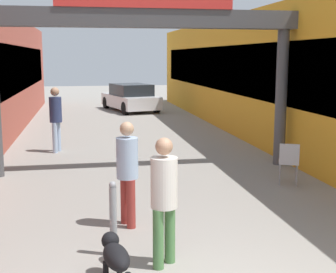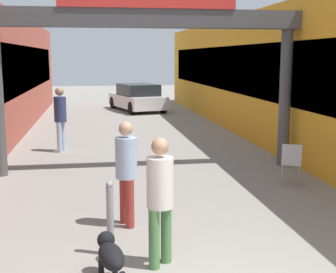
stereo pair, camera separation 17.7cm
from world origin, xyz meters
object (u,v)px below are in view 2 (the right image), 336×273
at_px(cafe_chair_aluminium_nearer, 291,160).
at_px(pedestrian_with_dog, 160,194).
at_px(pedestrian_companion, 126,167).
at_px(pedestrian_carrying_crate, 60,115).
at_px(parked_car_white, 137,98).
at_px(dog_on_leash, 110,254).
at_px(bollard_post_metal, 110,218).

bearing_deg(cafe_chair_aluminium_nearer, pedestrian_with_dog, -134.17).
height_order(pedestrian_companion, cafe_chair_aluminium_nearer, pedestrian_companion).
bearing_deg(pedestrian_companion, cafe_chair_aluminium_nearer, 26.85).
distance_m(pedestrian_carrying_crate, cafe_chair_aluminium_nearer, 6.64).
distance_m(pedestrian_with_dog, parked_car_white, 17.62).
bearing_deg(pedestrian_companion, dog_on_leash, -100.16).
height_order(pedestrian_carrying_crate, cafe_chair_aluminium_nearer, pedestrian_carrying_crate).
xyz_separation_m(dog_on_leash, cafe_chair_aluminium_nearer, (3.86, 3.64, 0.21)).
height_order(cafe_chair_aluminium_nearer, parked_car_white, parked_car_white).
xyz_separation_m(pedestrian_companion, dog_on_leash, (-0.33, -1.85, -0.62)).
bearing_deg(parked_car_white, dog_on_leash, -96.41).
height_order(pedestrian_carrying_crate, parked_car_white, pedestrian_carrying_crate).
relative_size(dog_on_leash, parked_car_white, 0.18).
relative_size(pedestrian_carrying_crate, cafe_chair_aluminium_nearer, 2.05).
xyz_separation_m(pedestrian_companion, bollard_post_metal, (-0.30, -1.09, -0.43)).
bearing_deg(parked_car_white, pedestrian_companion, -95.98).
bearing_deg(pedestrian_companion, pedestrian_carrying_crate, 102.84).
bearing_deg(dog_on_leash, parked_car_white, 83.59).
bearing_deg(dog_on_leash, pedestrian_companion, 79.84).
relative_size(pedestrian_carrying_crate, parked_car_white, 0.42).
height_order(dog_on_leash, cafe_chair_aluminium_nearer, cafe_chair_aluminium_nearer).
bearing_deg(pedestrian_with_dog, dog_on_leash, -152.89).
bearing_deg(pedestrian_with_dog, cafe_chair_aluminium_nearer, 45.83).
xyz_separation_m(pedestrian_with_dog, pedestrian_carrying_crate, (-1.73, 7.71, 0.10)).
height_order(dog_on_leash, bollard_post_metal, bollard_post_metal).
distance_m(pedestrian_with_dog, bollard_post_metal, 0.87).
bearing_deg(pedestrian_companion, bollard_post_metal, -105.33).
bearing_deg(dog_on_leash, bollard_post_metal, 87.54).
height_order(pedestrian_with_dog, cafe_chair_aluminium_nearer, pedestrian_with_dog).
distance_m(dog_on_leash, cafe_chair_aluminium_nearer, 5.31).
bearing_deg(cafe_chair_aluminium_nearer, pedestrian_companion, -153.15).
height_order(pedestrian_with_dog, pedestrian_companion, pedestrian_with_dog).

